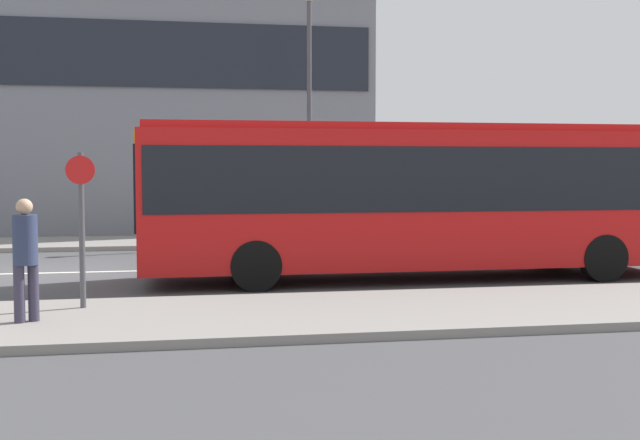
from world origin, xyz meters
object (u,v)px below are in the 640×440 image
city_bus (419,191)px  pedestrian_near_stop (25,252)px  street_lamp (309,90)px  bus_stop_sign (81,217)px  parked_car_0 (485,225)px

city_bus → pedestrian_near_stop: bearing=-145.6°
pedestrian_near_stop → street_lamp: street_lamp is taller
city_bus → bus_stop_sign: 7.13m
parked_car_0 → pedestrian_near_stop: size_ratio=2.30×
street_lamp → pedestrian_near_stop: bearing=-117.0°
bus_stop_sign → street_lamp: street_lamp is taller
pedestrian_near_stop → bus_stop_sign: 1.30m
city_bus → street_lamp: street_lamp is taller
bus_stop_sign → pedestrian_near_stop: bearing=-122.5°
city_bus → pedestrian_near_stop: size_ratio=6.54×
bus_stop_sign → parked_car_0: bearing=41.1°
bus_stop_sign → street_lamp: (5.43, 10.90, 3.07)m
city_bus → parked_car_0: bearing=60.9°
city_bus → pedestrian_near_stop: (-7.07, -4.14, -0.71)m
city_bus → bus_stop_sign: bearing=-150.1°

